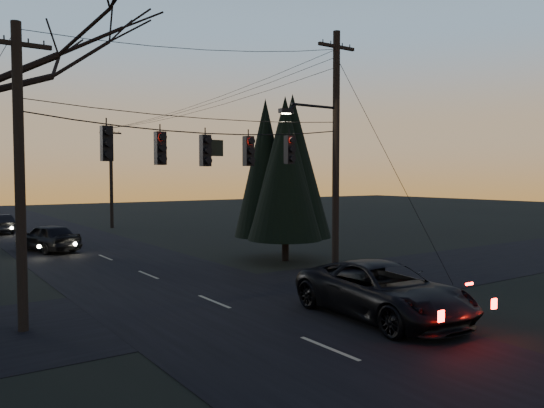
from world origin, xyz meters
TOP-DOWN VIEW (x-y plane):
  - ground_plane at (0.00, 0.00)m, footprint 160.00×160.00m
  - main_road at (0.00, 20.00)m, footprint 8.00×120.00m
  - cross_road at (0.00, 10.00)m, footprint 60.00×7.00m
  - utility_pole_right at (5.50, 10.00)m, footprint 5.00×0.30m
  - utility_pole_left at (-6.00, 10.00)m, footprint 1.80×0.30m
  - utility_pole_far_r at (5.50, 38.00)m, footprint 1.80×0.30m
  - span_signal_assembly at (-0.24, 10.00)m, footprint 11.50×0.44m
  - evergreen_right at (7.27, 15.82)m, footprint 4.03×4.03m
  - suv_near at (3.20, 5.23)m, footprint 3.18×6.21m
  - sedan_oncoming_a at (-2.00, 26.19)m, footprint 3.18×5.00m

SIDE VIEW (x-z plane):
  - ground_plane at x=0.00m, z-range 0.00..0.00m
  - utility_pole_right at x=5.50m, z-range -5.00..5.00m
  - utility_pole_left at x=-6.00m, z-range -4.25..4.25m
  - utility_pole_far_r at x=5.50m, z-range -4.25..4.25m
  - cross_road at x=0.00m, z-range 0.00..0.02m
  - main_road at x=0.00m, z-range 0.00..0.02m
  - sedan_oncoming_a at x=-2.00m, z-range 0.00..1.59m
  - suv_near at x=3.20m, z-range 0.00..1.68m
  - evergreen_right at x=7.27m, z-range 0.59..8.57m
  - span_signal_assembly at x=-0.24m, z-range 4.44..6.04m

